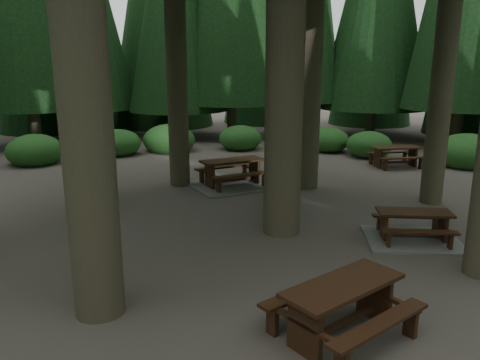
{
  "coord_description": "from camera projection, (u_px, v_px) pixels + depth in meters",
  "views": [
    {
      "loc": [
        -1.5,
        -9.87,
        3.77
      ],
      "look_at": [
        -0.08,
        0.88,
        1.1
      ],
      "focal_mm": 35.0,
      "sensor_mm": 36.0,
      "label": 1
    }
  ],
  "objects": [
    {
      "name": "picnic_table_a",
      "position": [
        413.0,
        231.0,
        10.28
      ],
      "size": [
        2.32,
        2.06,
        0.68
      ],
      "rotation": [
        0.0,
        0.0,
        -0.22
      ],
      "color": "gray",
      "rests_on": "ground"
    },
    {
      "name": "picnic_table_e",
      "position": [
        343.0,
        301.0,
        6.58
      ],
      "size": [
        2.39,
        2.27,
        0.82
      ],
      "rotation": [
        0.0,
        0.0,
        0.54
      ],
      "color": "#372210",
      "rests_on": "ground"
    },
    {
      "name": "shrub_ring",
      "position": [
        273.0,
        208.0,
        11.31
      ],
      "size": [
        23.86,
        24.64,
        1.49
      ],
      "color": "#216020",
      "rests_on": "ground"
    },
    {
      "name": "picnic_table_c",
      "position": [
        233.0,
        177.0,
        14.94
      ],
      "size": [
        3.1,
        2.83,
        0.86
      ],
      "rotation": [
        0.0,
        0.0,
        0.34
      ],
      "color": "gray",
      "rests_on": "ground"
    },
    {
      "name": "picnic_table_d",
      "position": [
        396.0,
        153.0,
        17.76
      ],
      "size": [
        1.83,
        1.5,
        0.77
      ],
      "rotation": [
        0.0,
        0.0,
        0.04
      ],
      "color": "#372210",
      "rests_on": "ground"
    },
    {
      "name": "ground",
      "position": [
        249.0,
        236.0,
        10.59
      ],
      "size": [
        80.0,
        80.0,
        0.0
      ],
      "primitive_type": "plane",
      "color": "#544D44",
      "rests_on": "ground"
    }
  ]
}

